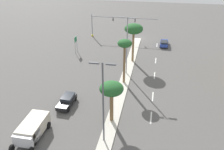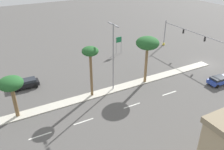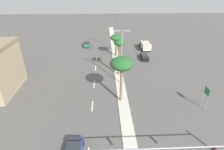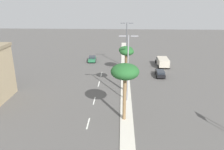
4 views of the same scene
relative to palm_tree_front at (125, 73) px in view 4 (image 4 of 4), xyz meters
name	(u,v)px [view 4 (image 4 of 4)]	position (x,y,z in m)	size (l,w,h in m)	color
ground_plane	(125,87)	(0.36, 12.10, -6.90)	(160.00, 160.00, 0.00)	#565451
median_curb	(125,73)	(0.36, 19.85, -6.84)	(1.80, 69.79, 0.12)	beige
lane_stripe_inboard	(88,123)	(-4.87, -1.26, -6.90)	(0.20, 2.80, 0.01)	silver
lane_stripe_center	(94,101)	(-4.87, 5.78, -6.90)	(0.20, 2.80, 0.01)	silver
lane_stripe_left	(99,84)	(-4.87, 13.37, -6.90)	(0.20, 2.80, 0.01)	silver
lane_stripe_near	(101,74)	(-4.87, 19.04, -6.90)	(0.20, 2.80, 0.01)	silver
palm_tree_front	(125,73)	(0.00, 0.00, 0.00)	(3.73, 3.73, 7.98)	olive
palm_tree_rear	(127,54)	(0.41, 9.74, 0.02)	(2.41, 2.41, 7.95)	brown
palm_tree_right	(126,51)	(0.48, 20.76, -1.93)	(3.16, 3.16, 5.89)	brown
street_lamp_trailing	(128,64)	(0.53, 5.93, -0.57)	(2.90, 0.24, 10.72)	gray
street_lamp_far	(127,42)	(0.65, 24.84, -0.67)	(2.90, 0.24, 10.52)	#515459
sedan_green_leading	(92,59)	(-8.24, 29.51, -6.21)	(2.20, 4.29, 1.25)	#287047
sedan_black_right	(160,73)	(7.85, 18.25, -6.14)	(1.98, 4.45, 1.42)	black
box_truck	(163,61)	(9.61, 25.95, -5.68)	(2.72, 6.06, 2.10)	silver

